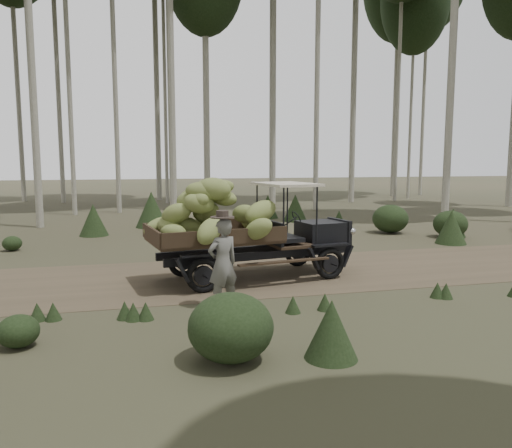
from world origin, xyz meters
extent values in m
plane|color=#473D2B|center=(0.00, 0.00, 0.00)|extent=(120.00, 120.00, 0.00)
cube|color=brown|center=(0.00, 0.00, 0.00)|extent=(70.00, 4.00, 0.01)
cube|color=black|center=(0.45, -0.07, 0.93)|extent=(1.06, 1.02, 0.51)
cube|color=black|center=(0.95, 0.01, 0.93)|extent=(0.24, 0.93, 0.57)
cube|color=black|center=(-0.83, -0.28, 1.02)|extent=(0.28, 1.29, 0.51)
cube|color=#38281C|center=(-2.12, -0.48, 0.93)|extent=(2.83, 2.06, 0.07)
cube|color=#38281C|center=(-2.25, 0.34, 1.09)|extent=(2.57, 0.47, 0.30)
cube|color=#38281C|center=(-1.98, -1.31, 1.09)|extent=(2.57, 0.47, 0.30)
cube|color=#38281C|center=(-3.40, -0.69, 1.09)|extent=(0.32, 1.66, 0.30)
cube|color=beige|center=(-0.44, -0.21, 2.06)|extent=(1.30, 1.73, 0.06)
cube|color=black|center=(-1.21, 0.02, 0.57)|extent=(4.22, 0.77, 0.17)
cube|color=black|center=(-1.10, -0.68, 0.57)|extent=(4.22, 0.77, 0.17)
torus|color=black|center=(0.15, 0.63, 0.35)|extent=(0.72, 0.24, 0.70)
torus|color=black|center=(0.38, -0.83, 0.35)|extent=(0.72, 0.24, 0.70)
torus|color=black|center=(-2.69, 0.18, 0.35)|extent=(0.72, 0.24, 0.70)
torus|color=black|center=(-2.46, -1.29, 0.35)|extent=(0.72, 0.24, 0.70)
sphere|color=beige|center=(0.96, 0.43, 0.97)|extent=(0.17, 0.17, 0.17)
sphere|color=beige|center=(1.09, -0.39, 0.97)|extent=(0.17, 0.17, 0.17)
ellipsoid|color=olive|center=(-2.65, -0.21, 1.16)|extent=(0.86, 0.48, 0.62)
ellipsoid|color=olive|center=(-2.20, -0.13, 1.45)|extent=(0.72, 0.96, 0.69)
ellipsoid|color=olive|center=(-2.43, -0.63, 1.71)|extent=(0.80, 0.58, 0.56)
ellipsoid|color=olive|center=(-2.29, -0.37, 1.94)|extent=(0.91, 0.48, 0.71)
ellipsoid|color=olive|center=(-2.14, 0.09, 1.11)|extent=(0.52, 0.69, 0.45)
ellipsoid|color=olive|center=(-2.23, -0.03, 1.48)|extent=(0.81, 0.81, 0.51)
ellipsoid|color=olive|center=(-2.43, -0.47, 1.74)|extent=(0.86, 0.55, 0.60)
ellipsoid|color=olive|center=(-2.11, -0.63, 2.00)|extent=(0.79, 0.53, 0.56)
ellipsoid|color=olive|center=(-3.02, -0.36, 1.20)|extent=(0.74, 0.86, 0.58)
ellipsoid|color=olive|center=(-1.41, -0.30, 1.43)|extent=(0.70, 0.73, 0.44)
ellipsoid|color=olive|center=(-2.59, -0.29, 1.77)|extent=(0.69, 0.82, 0.62)
ellipsoid|color=olive|center=(-1.97, -0.52, 1.94)|extent=(0.69, 0.72, 0.54)
ellipsoid|color=olive|center=(-2.98, -0.75, 1.14)|extent=(0.66, 0.59, 0.35)
ellipsoid|color=olive|center=(-2.88, -0.45, 1.49)|extent=(0.88, 0.82, 0.62)
ellipsoid|color=olive|center=(-2.48, -0.62, 1.75)|extent=(0.71, 0.77, 0.48)
ellipsoid|color=olive|center=(-2.01, -0.50, 2.00)|extent=(0.77, 0.45, 0.46)
ellipsoid|color=olive|center=(-2.15, -0.91, 1.19)|extent=(0.79, 0.91, 0.55)
ellipsoid|color=olive|center=(-2.72, -0.06, 1.50)|extent=(0.52, 0.76, 0.57)
ellipsoid|color=olive|center=(-2.59, -0.42, 1.74)|extent=(0.75, 0.71, 0.43)
ellipsoid|color=olive|center=(-2.28, -0.39, 1.97)|extent=(0.49, 0.84, 0.60)
ellipsoid|color=olive|center=(-1.07, 0.09, 1.17)|extent=(0.79, 0.59, 0.54)
ellipsoid|color=olive|center=(-1.18, -0.83, 1.52)|extent=(0.97, 0.78, 0.64)
ellipsoid|color=olive|center=(-1.91, -0.44, 1.81)|extent=(0.73, 0.83, 0.42)
ellipsoid|color=olive|center=(-2.31, -0.61, 1.95)|extent=(0.85, 0.51, 0.44)
ellipsoid|color=olive|center=(-3.18, 0.05, 1.16)|extent=(0.93, 0.60, 0.61)
ellipsoid|color=olive|center=(-2.34, -1.41, 1.24)|extent=(0.84, 0.88, 0.70)
ellipsoid|color=olive|center=(-1.33, -1.25, 1.22)|extent=(0.81, 0.81, 0.65)
imported|color=#615F58|center=(-2.26, -2.36, 0.79)|extent=(0.68, 0.57, 1.59)
cylinder|color=#362C26|center=(-2.26, -2.36, 1.61)|extent=(0.55, 0.55, 0.02)
cylinder|color=#362C26|center=(-2.26, -2.36, 1.66)|extent=(0.28, 0.28, 0.13)
cylinder|color=#B2AD9E|center=(0.32, 16.66, 7.64)|extent=(0.34, 0.34, 15.27)
cylinder|color=#B2AD9E|center=(12.60, 18.01, 10.18)|extent=(0.23, 0.23, 20.36)
cylinder|color=#B2AD9E|center=(4.38, 17.77, 10.12)|extent=(0.38, 0.38, 20.25)
cylinder|color=#B2AD9E|center=(5.65, 13.93, 10.50)|extent=(0.26, 0.26, 21.00)
cylinder|color=#B2AD9E|center=(-4.37, 14.76, 9.61)|extent=(0.24, 0.24, 19.22)
cylinder|color=#B2AD9E|center=(-1.66, 19.84, 10.55)|extent=(0.21, 0.21, 21.10)
cylinder|color=#B2AD9E|center=(8.95, 7.45, 8.80)|extent=(0.32, 0.32, 17.61)
cylinder|color=#B2AD9E|center=(14.54, 19.69, 7.92)|extent=(0.20, 0.20, 15.84)
cylinder|color=#B2AD9E|center=(-10.38, 23.40, 9.86)|extent=(0.28, 0.28, 19.72)
cylinder|color=#B2AD9E|center=(-7.81, 21.63, 10.20)|extent=(0.27, 0.27, 20.39)
cylinder|color=#B2AD9E|center=(-1.99, 22.49, 11.13)|extent=(0.35, 0.35, 22.25)
cylinder|color=#B2AD9E|center=(-1.03, 22.18, 10.86)|extent=(0.21, 0.21, 21.72)
cylinder|color=#B2AD9E|center=(17.19, 22.43, 9.70)|extent=(0.25, 0.25, 19.41)
cylinder|color=#B2AD9E|center=(9.45, 17.74, 11.17)|extent=(0.35, 0.35, 22.34)
cylinder|color=#B2AD9E|center=(14.76, 22.13, 9.01)|extent=(0.35, 0.35, 18.01)
ellipsoid|color=#233319|center=(5.16, 5.17, 0.52)|extent=(1.26, 1.26, 1.01)
cone|color=#233319|center=(-1.29, -4.92, 0.39)|extent=(0.71, 0.71, 0.79)
ellipsoid|color=#233319|center=(6.61, 3.76, 0.46)|extent=(1.12, 1.12, 0.90)
cone|color=#233319|center=(6.78, 3.86, 0.48)|extent=(0.87, 0.87, 0.97)
ellipsoid|color=#233319|center=(-5.35, -3.51, 0.23)|extent=(0.57, 0.57, 0.46)
cone|color=#233319|center=(2.15, 10.71, 0.52)|extent=(0.94, 0.94, 1.04)
cone|color=#233319|center=(2.98, 9.31, 0.57)|extent=(1.02, 1.02, 1.14)
ellipsoid|color=#233319|center=(-2.58, -4.70, 0.45)|extent=(1.11, 1.11, 0.89)
cone|color=#233319|center=(4.67, 8.57, 0.24)|extent=(0.44, 0.44, 0.49)
ellipsoid|color=#233319|center=(-7.13, 4.61, 0.22)|extent=(0.53, 0.53, 0.43)
cone|color=#233319|center=(-5.06, 7.07, 0.55)|extent=(0.99, 0.99, 1.09)
cone|color=#233319|center=(-3.03, 8.83, 0.69)|extent=(1.24, 1.24, 1.38)
cone|color=#233319|center=(5.84, 2.63, 0.52)|extent=(0.94, 0.94, 1.05)
cone|color=#233319|center=(-0.48, 2.31, 0.15)|extent=(0.27, 0.27, 0.30)
cone|color=#233319|center=(1.79, -2.70, 0.15)|extent=(0.27, 0.27, 0.30)
cone|color=#233319|center=(-3.60, -2.71, 0.15)|extent=(0.27, 0.27, 0.30)
cone|color=#233319|center=(-5.06, -2.36, 0.15)|extent=(0.27, 0.27, 0.30)
cone|color=#233319|center=(-1.39, 2.12, 0.15)|extent=(0.27, 0.27, 0.30)
cone|color=#233319|center=(1.92, -2.78, 0.15)|extent=(0.27, 0.27, 0.30)
cone|color=#233319|center=(-0.57, -2.92, 0.15)|extent=(0.27, 0.27, 0.30)
cone|color=#233319|center=(-3.93, -2.57, 0.15)|extent=(0.27, 0.27, 0.30)
cone|color=#233319|center=(-3.80, -2.68, 0.15)|extent=(0.27, 0.27, 0.30)
cone|color=#233319|center=(-5.31, -2.32, 0.15)|extent=(0.27, 0.27, 0.30)
cone|color=#233319|center=(-1.16, -2.93, 0.15)|extent=(0.27, 0.27, 0.30)
cone|color=#233319|center=(0.21, 2.47, 0.15)|extent=(0.27, 0.27, 0.30)
camera|label=1|loc=(-3.77, -10.77, 2.58)|focal=35.00mm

